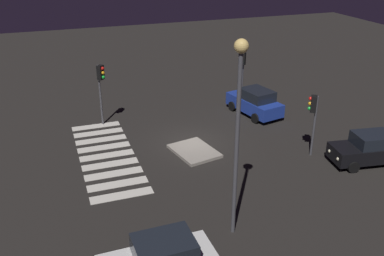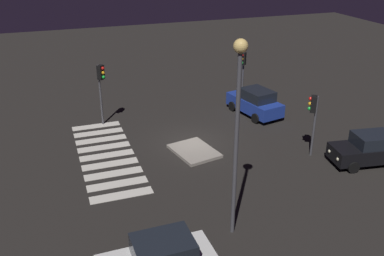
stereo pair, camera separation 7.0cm
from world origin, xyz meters
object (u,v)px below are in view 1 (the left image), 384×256
(traffic_island, at_px, (194,151))
(traffic_light_north, at_px, (313,111))
(car_blue, at_px, (255,102))
(street_lamp, at_px, (238,111))
(traffic_light_south, at_px, (101,80))
(car_black, at_px, (368,149))
(traffic_light_west, at_px, (242,64))

(traffic_island, height_order, traffic_light_north, traffic_light_north)
(car_blue, relative_size, street_lamp, 0.55)
(traffic_light_south, bearing_deg, car_black, 6.13)
(car_black, distance_m, traffic_light_west, 12.44)
(car_black, xyz_separation_m, car_blue, (-8.82, -2.71, 0.06))
(car_blue, relative_size, traffic_light_north, 1.26)
(car_blue, distance_m, street_lamp, 14.82)
(traffic_light_south, bearing_deg, car_blue, 35.06)
(car_blue, xyz_separation_m, traffic_light_west, (-3.25, 0.46, 1.95))
(car_black, bearing_deg, street_lamp, 26.65)
(car_black, xyz_separation_m, traffic_light_south, (-10.61, -13.37, 2.32))
(traffic_island, height_order, traffic_light_south, traffic_light_south)
(car_black, distance_m, car_blue, 9.23)
(traffic_island, distance_m, traffic_light_south, 8.14)
(traffic_light_south, height_order, street_lamp, street_lamp)
(traffic_light_west, relative_size, traffic_light_north, 1.03)
(traffic_island, bearing_deg, car_black, 63.02)
(traffic_light_north, xyz_separation_m, traffic_light_south, (-8.62, -10.78, 0.38))
(traffic_light_north, distance_m, street_lamp, 9.44)
(car_black, xyz_separation_m, street_lamp, (3.21, -9.90, 4.87))
(traffic_light_west, distance_m, traffic_light_south, 11.22)
(traffic_island, height_order, car_black, car_black)
(car_blue, relative_size, traffic_light_west, 1.23)
(car_black, relative_size, traffic_light_south, 1.03)
(car_blue, xyz_separation_m, street_lamp, (12.03, -7.19, 4.81))
(car_black, distance_m, street_lamp, 11.49)
(car_blue, relative_size, traffic_light_south, 1.11)
(traffic_light_south, xyz_separation_m, street_lamp, (13.82, 3.47, 2.55))
(traffic_island, relative_size, traffic_light_south, 0.79)
(traffic_light_west, height_order, traffic_light_north, traffic_light_west)
(street_lamp, bearing_deg, traffic_light_north, 125.43)
(car_blue, bearing_deg, car_black, -174.87)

